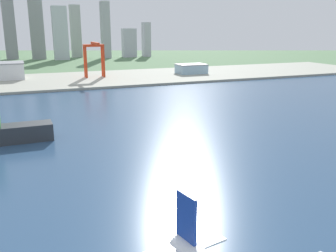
# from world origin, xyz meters

# --- Properties ---
(ground_plane) EXTENTS (2400.00, 2400.00, 0.00)m
(ground_plane) POSITION_xyz_m (0.00, 300.00, 0.00)
(ground_plane) COLOR #53794F
(water_bay) EXTENTS (840.00, 360.00, 0.15)m
(water_bay) POSITION_xyz_m (0.00, 240.00, 0.07)
(water_bay) COLOR #2D4C70
(water_bay) RESTS_ON ground
(industrial_pier) EXTENTS (840.00, 140.00, 2.50)m
(industrial_pier) POSITION_xyz_m (0.00, 490.00, 1.25)
(industrial_pier) COLOR #9FA191
(industrial_pier) RESTS_ON ground
(port_crane_red) EXTENTS (23.09, 37.85, 40.83)m
(port_crane_red) POSITION_xyz_m (40.64, 494.96, 31.46)
(port_crane_red) COLOR red
(port_crane_red) RESTS_ON industrial_pier
(warehouse_annex) EXTENTS (36.61, 25.37, 11.88)m
(warehouse_annex) POSITION_xyz_m (162.48, 487.08, 8.46)
(warehouse_annex) COLOR #99BCD1
(warehouse_annex) RESTS_ON industrial_pier
(distant_skyline) EXTENTS (375.99, 75.16, 157.97)m
(distant_skyline) POSITION_xyz_m (-7.70, 815.38, 59.84)
(distant_skyline) COLOR #A6A3B3
(distant_skyline) RESTS_ON ground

